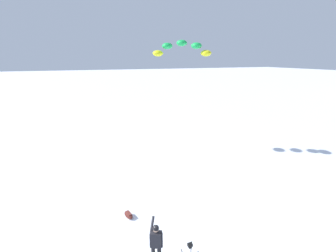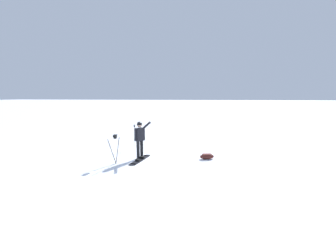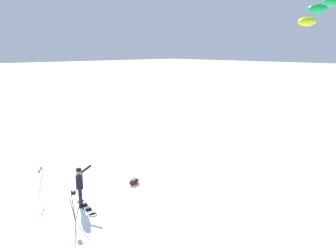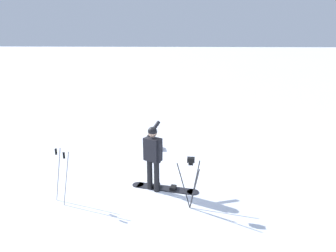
% 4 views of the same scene
% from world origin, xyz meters
% --- Properties ---
extents(ground_plane, '(300.00, 300.00, 0.00)m').
position_xyz_m(ground_plane, '(0.00, 0.00, 0.00)').
color(ground_plane, white).
extents(snowboarder, '(0.76, 0.48, 1.68)m').
position_xyz_m(snowboarder, '(-0.45, -0.78, 1.01)').
color(snowboarder, black).
rests_on(snowboarder, ground_plane).
extents(snowboard, '(0.54, 1.72, 0.10)m').
position_xyz_m(snowboard, '(-0.37, -1.05, 0.02)').
color(snowboard, black).
rests_on(snowboard, ground_plane).
extents(gear_bag_large, '(0.68, 0.44, 0.24)m').
position_xyz_m(gear_bag_large, '(2.51, -0.42, 0.12)').
color(gear_bag_large, '#4C1E19').
rests_on(gear_bag_large, ground_plane).
extents(camera_tripod, '(0.52, 0.53, 1.22)m').
position_xyz_m(camera_tripod, '(-1.21, -1.72, 0.88)').
color(camera_tripod, '#262628').
rests_on(camera_tripod, ground_plane).
extents(ski_poles, '(0.39, 0.46, 1.26)m').
position_xyz_m(ski_poles, '(-1.21, 1.21, 0.83)').
color(ski_poles, gray).
rests_on(ski_poles, ground_plane).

